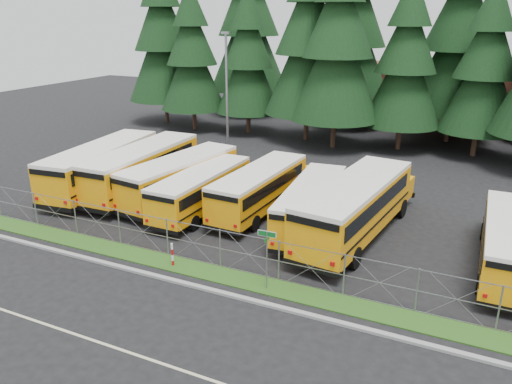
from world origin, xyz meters
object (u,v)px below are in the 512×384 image
Objects in this scene: bus_0 at (106,167)px; bus_east at (509,245)px; street_sign at (267,248)px; striped_bollard at (172,255)px; bus_1 at (145,169)px; bus_6 at (358,208)px; bus_3 at (205,190)px; bus_2 at (184,179)px; light_standard at (227,90)px; bus_4 at (262,189)px; bus_5 at (313,205)px.

bus_0 is 25.03m from bus_east.
bus_east is at bearing 34.15° from street_sign.
street_sign is at bearing -0.60° from striped_bollard.
bus_1 is at bearing 146.60° from street_sign.
striped_bollard is at bearing -156.50° from bus_east.
bus_6 is 7.55m from street_sign.
bus_3 is 1.00× the size of bus_east.
bus_1 is at bearing -176.81° from bus_2.
bus_2 is 3.87× the size of street_sign.
light_standard is (0.62, 10.63, 3.94)m from bus_1.
bus_east is (13.60, -2.06, -0.05)m from bus_4.
bus_5 is 7.38m from street_sign.
street_sign is (15.49, -7.65, 0.45)m from bus_0.
light_standard reaches higher than bus_3.
street_sign is 5.16m from striped_bollard.
bus_3 is at bearing 108.31° from striped_bollard.
bus_4 reaches higher than bus_east.
bus_0 is at bearing 176.60° from bus_3.
bus_0 reaches higher than bus_1.
bus_3 is at bearing -68.09° from light_standard.
bus_3 is 13.62m from light_standard.
bus_5 is at bearing 2.83° from bus_2.
street_sign is at bearing -146.21° from bus_east.
street_sign is at bearing -32.51° from bus_0.
bus_0 is 12.49m from light_standard.
bus_east is at bearing 23.86° from striped_bollard.
bus_6 is at bearing 2.64° from bus_3.
bus_6 is 10.15m from striped_bollard.
bus_0 is 6.03m from bus_2.
bus_0 is 1.20× the size of bus_5.
bus_6 reaches higher than bus_east.
bus_2 is (6.01, 0.47, -0.15)m from bus_0.
light_standard is (-7.13, 18.96, 4.90)m from striped_bollard.
street_sign reaches higher than bus_3.
street_sign is at bearing -32.76° from bus_2.
street_sign is at bearing -42.78° from bus_3.
bus_2 reaches higher than bus_4.
bus_6 is at bearing -7.59° from bus_0.
light_standard reaches higher than bus_5.
striped_bollard is at bearing -70.52° from bus_3.
striped_bollard is at bearing 179.40° from street_sign.
bus_6 is at bearing -7.50° from bus_5.
bus_2 is at bearing 169.75° from bus_5.
light_standard reaches higher than street_sign.
bus_2 is at bearing -177.50° from bus_6.
bus_east is 8.32× the size of striped_bollard.
light_standard is (-2.60, 10.89, 4.08)m from bus_2.
bus_6 is 7.42m from bus_east.
bus_3 is 3.51m from bus_4.
bus_4 reaches higher than striped_bollard.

